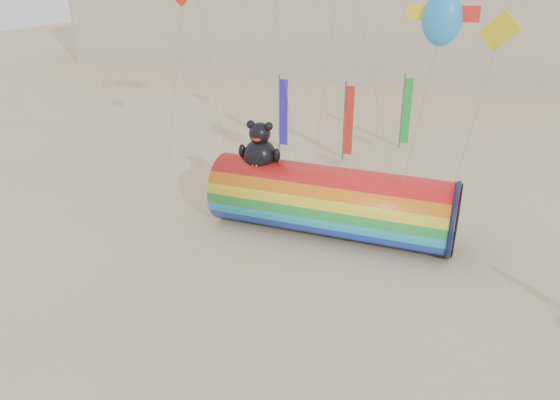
% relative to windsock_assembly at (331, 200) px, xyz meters
% --- Properties ---
extents(ground, '(160.00, 160.00, 0.00)m').
position_rel_windsock_assembly_xyz_m(ground, '(-2.18, -3.80, -1.75)').
color(ground, '#CCB58C').
rests_on(ground, ground).
extents(windsock_assembly, '(11.42, 3.48, 5.27)m').
position_rel_windsock_assembly_xyz_m(windsock_assembly, '(0.00, 0.00, 0.00)').
color(windsock_assembly, red).
rests_on(windsock_assembly, ground).
extents(festival_banners, '(8.33, 4.00, 5.20)m').
position_rel_windsock_assembly_xyz_m(festival_banners, '(-2.54, 12.05, 0.89)').
color(festival_banners, '#59595E').
rests_on(festival_banners, ground).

